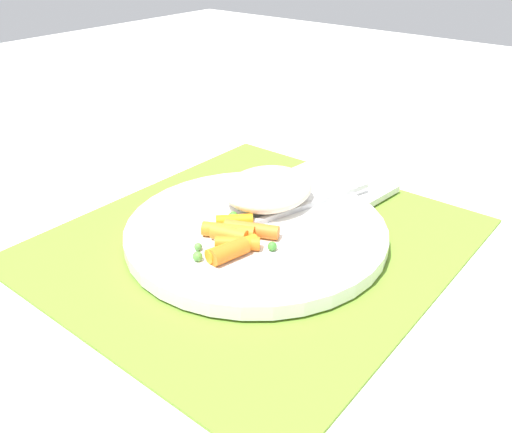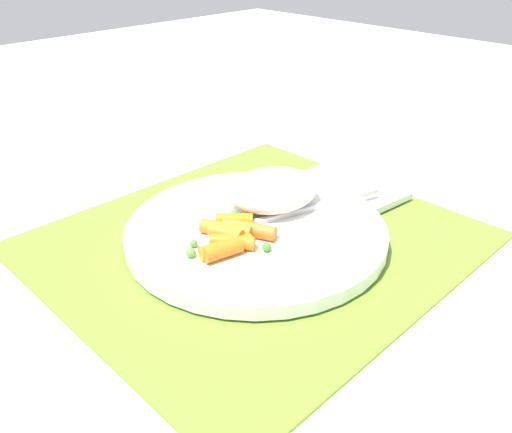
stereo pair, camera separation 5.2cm
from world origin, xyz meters
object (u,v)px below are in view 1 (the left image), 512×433
fork (281,214)px  plate (256,231)px  carrot_portion (235,237)px  napkin (338,184)px  rice_mound (268,189)px

fork → plate: bearing=-16.5°
carrot_portion → plate: bearing=-170.2°
plate → napkin: (-0.16, 0.00, -0.00)m
rice_mound → napkin: rice_mound is taller
plate → napkin: plate is taller
plate → fork: size_ratio=1.32×
plate → rice_mound: size_ratio=2.57×
fork → napkin: (-0.13, -0.01, -0.01)m
fork → napkin: fork is taller
plate → fork: 0.03m
rice_mound → carrot_portion: (0.09, 0.03, -0.01)m
rice_mound → fork: size_ratio=0.51×
plate → fork: fork is taller
plate → fork: bearing=163.5°
plate → rice_mound: 0.06m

